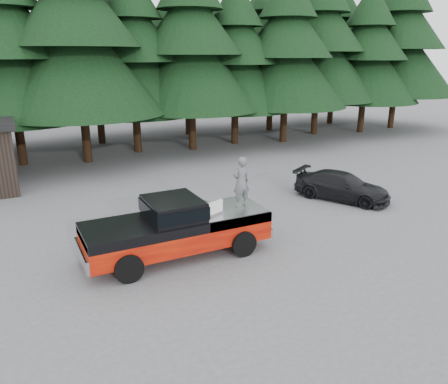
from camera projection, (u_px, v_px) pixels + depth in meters
name	position (u px, v px, depth m)	size (l,w,h in m)	color
ground	(204.00, 252.00, 14.26)	(120.00, 120.00, 0.00)	#535255
pickup_truck	(177.00, 236.00, 13.85)	(6.00, 2.04, 1.33)	red
truck_cab	(173.00, 208.00, 13.52)	(1.66, 1.90, 0.59)	black
air_compressor	(210.00, 207.00, 13.85)	(0.63, 0.52, 0.43)	silver
man_on_bed	(241.00, 182.00, 14.26)	(0.62, 0.41, 1.70)	#53575A
parked_car	(342.00, 186.00, 19.26)	(1.70, 4.18, 1.21)	black
treeline	(92.00, 27.00, 26.71)	(60.15, 16.05, 17.50)	black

